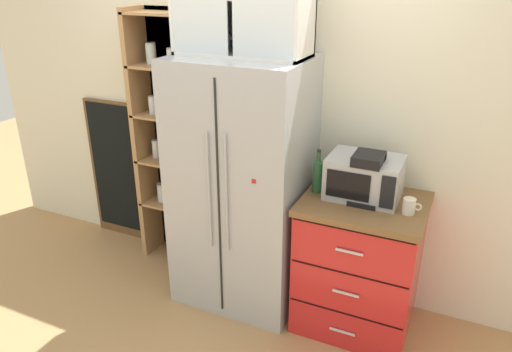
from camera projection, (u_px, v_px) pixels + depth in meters
The scene contains 11 objects.
ground_plane at pixel (243, 291), 3.57m from camera, with size 10.74×10.74×0.00m, color tan.
wall_back_cream at pixel (266, 112), 3.40m from camera, with size 5.04×0.10×2.55m, color silver.
refrigerator at pixel (243, 185), 3.25m from camera, with size 0.85×0.68×1.72m.
pantry_shelf_column at pixel (173, 137), 3.69m from camera, with size 0.55×0.29×1.97m.
counter_cabinet at pixel (359, 263), 3.11m from camera, with size 0.75×0.65×0.90m.
microwave at pixel (364, 177), 2.93m from camera, with size 0.44×0.33×0.26m.
coffee_maker at pixel (368, 177), 2.88m from camera, with size 0.17×0.20×0.31m.
mug_cream at pixel (409, 206), 2.76m from camera, with size 0.11×0.07×0.10m.
mug_charcoal at pixel (367, 193), 2.92m from camera, with size 0.12×0.09×0.10m.
bottle_green at pixel (318, 174), 3.00m from camera, with size 0.06×0.06×0.28m.
chalkboard_menu at pixel (121, 171), 4.11m from camera, with size 0.60×0.04×1.22m.
Camera 1 is at (1.32, -2.63, 2.20)m, focal length 33.72 mm.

